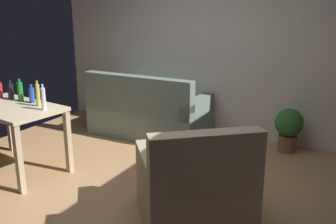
% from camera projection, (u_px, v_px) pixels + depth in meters
% --- Properties ---
extents(ground_plane, '(5.20, 4.40, 0.02)m').
position_uv_depth(ground_plane, '(136.00, 195.00, 3.79)').
color(ground_plane, tan).
extents(wall_rear, '(5.20, 0.10, 2.70)m').
position_uv_depth(wall_rear, '(219.00, 40.00, 5.28)').
color(wall_rear, silver).
rests_on(wall_rear, ground_plane).
extents(couch, '(1.65, 0.84, 0.92)m').
position_uv_depth(couch, '(148.00, 115.00, 5.42)').
color(couch, slate).
rests_on(couch, ground_plane).
extents(desk, '(1.28, 0.85, 0.76)m').
position_uv_depth(desk, '(11.00, 115.00, 4.20)').
color(desk, '#C6B28E').
rests_on(desk, ground_plane).
extents(potted_plant, '(0.36, 0.36, 0.57)m').
position_uv_depth(potted_plant, '(289.00, 127.00, 4.81)').
color(potted_plant, brown).
rests_on(potted_plant, ground_plane).
extents(armchair, '(1.23, 1.22, 0.92)m').
position_uv_depth(armchair, '(195.00, 188.00, 3.24)').
color(armchair, tan).
rests_on(armchair, ground_plane).
extents(bottle_red, '(0.07, 0.07, 0.21)m').
position_uv_depth(bottle_red, '(0.00, 90.00, 4.52)').
color(bottle_red, '#AD2323').
rests_on(bottle_red, desk).
extents(bottle_dark, '(0.07, 0.07, 0.22)m').
position_uv_depth(bottle_dark, '(11.00, 91.00, 4.43)').
color(bottle_dark, black).
rests_on(bottle_dark, desk).
extents(bottle_green, '(0.06, 0.06, 0.26)m').
position_uv_depth(bottle_green, '(20.00, 91.00, 4.34)').
color(bottle_green, '#1E722D').
rests_on(bottle_green, desk).
extents(bottle_blue, '(0.06, 0.06, 0.21)m').
position_uv_depth(bottle_blue, '(32.00, 95.00, 4.27)').
color(bottle_blue, '#2347A3').
rests_on(bottle_blue, desk).
extents(bottle_squat, '(0.05, 0.05, 0.28)m').
position_uv_depth(bottle_squat, '(38.00, 95.00, 4.12)').
color(bottle_squat, '#BCB24C').
rests_on(bottle_squat, desk).
extents(bottle_clear, '(0.05, 0.05, 0.28)m').
position_uv_depth(bottle_clear, '(43.00, 99.00, 3.97)').
color(bottle_clear, silver).
rests_on(bottle_clear, desk).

